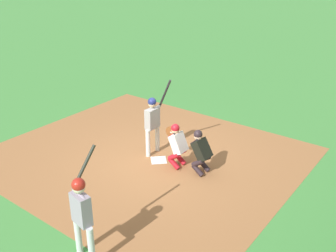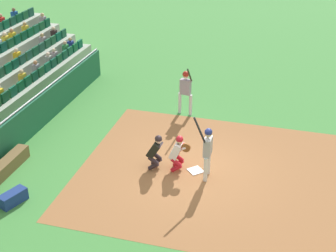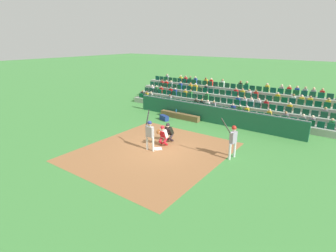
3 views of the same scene
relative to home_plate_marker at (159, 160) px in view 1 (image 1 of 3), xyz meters
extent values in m
plane|color=#40843C|center=(0.00, 0.00, -0.02)|extent=(160.00, 160.00, 0.00)
cube|color=#96623A|center=(0.00, 0.50, -0.01)|extent=(7.66, 8.58, 0.01)
cube|color=white|center=(0.00, 0.00, 0.00)|extent=(0.62, 0.62, 0.02)
cylinder|color=silver|center=(0.02, 0.42, 0.41)|extent=(0.13, 0.13, 0.84)
cylinder|color=silver|center=(0.47, 0.43, 0.41)|extent=(0.13, 0.13, 0.84)
cube|color=#9B999B|center=(0.24, 0.42, 1.13)|extent=(0.46, 0.23, 0.60)
sphere|color=#D5B185|center=(0.24, 0.42, 1.58)|extent=(0.22, 0.22, 0.22)
sphere|color=navy|center=(0.24, 0.42, 1.64)|extent=(0.24, 0.24, 0.24)
cylinder|color=#9B999B|center=(0.30, 0.40, 1.41)|extent=(0.49, 0.14, 0.14)
cylinder|color=#9B999B|center=(0.48, 0.40, 1.41)|extent=(0.18, 0.15, 0.13)
cylinder|color=black|center=(0.56, 0.21, 1.85)|extent=(0.14, 0.41, 0.85)
sphere|color=black|center=(0.53, 0.38, 1.44)|extent=(0.06, 0.06, 0.06)
cylinder|color=red|center=(-0.07, -0.61, 0.14)|extent=(0.16, 0.39, 0.34)
cylinder|color=red|center=(-0.07, -0.61, 0.36)|extent=(0.16, 0.39, 0.33)
cylinder|color=red|center=(0.24, -0.59, 0.14)|extent=(0.16, 0.39, 0.34)
cylinder|color=red|center=(0.24, -0.59, 0.36)|extent=(0.16, 0.39, 0.33)
cube|color=silver|center=(0.09, -0.64, 0.72)|extent=(0.44, 0.46, 0.60)
cube|color=red|center=(0.08, -0.52, 0.72)|extent=(0.39, 0.25, 0.44)
sphere|color=#D8AA80|center=(0.08, -0.53, 1.08)|extent=(0.22, 0.22, 0.22)
cube|color=black|center=(0.08, -0.53, 1.08)|extent=(0.20, 0.13, 0.20)
sphere|color=red|center=(0.08, -0.53, 1.14)|extent=(0.24, 0.24, 0.24)
cylinder|color=brown|center=(0.19, -0.30, 0.93)|extent=(0.08, 0.30, 0.30)
cylinder|color=silver|center=(0.23, -0.47, 0.86)|extent=(0.17, 0.40, 0.22)
cylinder|color=#2A1F24|center=(0.03, -1.34, 0.14)|extent=(0.14, 0.38, 0.34)
cylinder|color=#2A1F24|center=(0.03, -1.34, 0.36)|extent=(0.14, 0.38, 0.33)
cylinder|color=#2A1F24|center=(0.35, -1.34, 0.14)|extent=(0.14, 0.38, 0.34)
cylinder|color=#2A1F24|center=(0.35, -1.34, 0.36)|extent=(0.14, 0.38, 0.33)
cube|color=black|center=(0.19, -1.35, 0.70)|extent=(0.42, 0.49, 0.60)
cube|color=#2A1F24|center=(0.19, -1.24, 0.70)|extent=(0.38, 0.28, 0.42)
sphere|color=beige|center=(0.19, -1.21, 1.05)|extent=(0.22, 0.22, 0.22)
cube|color=black|center=(0.19, -1.21, 1.05)|extent=(0.20, 0.14, 0.19)
sphere|color=#2A1F24|center=(0.19, -1.21, 1.11)|extent=(0.24, 0.24, 0.24)
cylinder|color=silver|center=(-3.99, -1.62, 0.42)|extent=(0.15, 0.15, 0.88)
cylinder|color=silver|center=(-3.92, -1.16, 0.42)|extent=(0.15, 0.15, 0.88)
cube|color=#96899D|center=(-3.95, -1.39, 1.17)|extent=(0.28, 0.45, 0.62)
sphere|color=beige|center=(-3.95, -1.39, 1.64)|extent=(0.23, 0.23, 0.23)
sphere|color=#AF2219|center=(-3.95, -1.39, 1.70)|extent=(0.25, 0.25, 0.25)
cylinder|color=#96899D|center=(-3.92, -1.35, 1.47)|extent=(0.21, 0.46, 0.14)
cylinder|color=#96899D|center=(-3.90, -1.18, 1.47)|extent=(0.16, 0.17, 0.13)
cylinder|color=#292B22|center=(-3.59, -1.15, 1.83)|extent=(0.60, 0.09, 0.72)
sphere|color=black|center=(-3.86, -1.13, 1.49)|extent=(0.06, 0.06, 0.06)
camera|label=1|loc=(-7.63, -6.29, 5.47)|focal=41.51mm
camera|label=2|loc=(13.08, 2.91, 8.80)|focal=51.93mm
camera|label=3|loc=(-8.88, 10.97, 6.04)|focal=28.05mm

